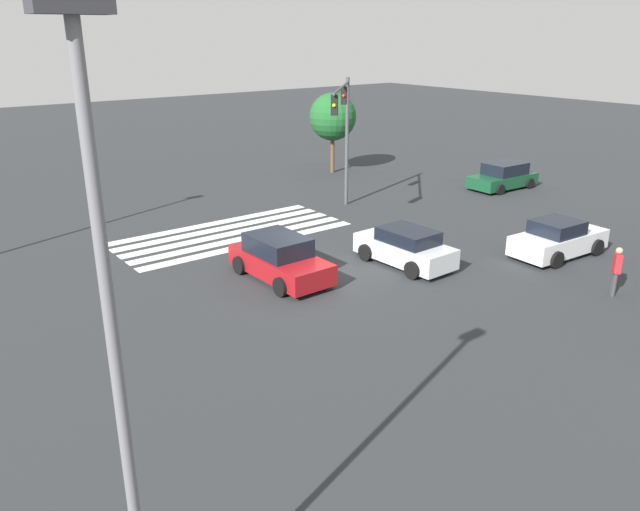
{
  "coord_description": "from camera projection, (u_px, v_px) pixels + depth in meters",
  "views": [
    {
      "loc": [
        13.37,
        17.49,
        8.77
      ],
      "look_at": [
        0.0,
        0.0,
        0.84
      ],
      "focal_mm": 35.0,
      "sensor_mm": 36.0,
      "label": 1
    }
  ],
  "objects": [
    {
      "name": "car_1",
      "position": [
        558.0,
        239.0,
        25.63
      ],
      "size": [
        4.39,
        2.26,
        1.54
      ],
      "rotation": [
        0.0,
        0.0,
        3.08
      ],
      "color": "silver",
      "rests_on": "ground_plane"
    },
    {
      "name": "pedestrian",
      "position": [
        616.0,
        269.0,
        21.63
      ],
      "size": [
        0.41,
        0.41,
        1.78
      ],
      "rotation": [
        0.0,
        0.0,
        -0.83
      ],
      "color": "#38383D",
      "rests_on": "ground_plane"
    },
    {
      "name": "car_3",
      "position": [
        280.0,
        259.0,
        23.25
      ],
      "size": [
        2.2,
        4.45,
        1.64
      ],
      "rotation": [
        0.0,
        0.0,
        1.59
      ],
      "color": "maroon",
      "rests_on": "ground_plane"
    },
    {
      "name": "car_4",
      "position": [
        405.0,
        247.0,
        24.63
      ],
      "size": [
        2.1,
        4.19,
        1.5
      ],
      "rotation": [
        0.0,
        0.0,
        -1.54
      ],
      "color": "silver",
      "rests_on": "ground_plane"
    },
    {
      "name": "street_light_pole_a",
      "position": [
        112.0,
        334.0,
        7.41
      ],
      "size": [
        0.8,
        0.36,
        9.13
      ],
      "color": "slate",
      "rests_on": "ground_plane"
    },
    {
      "name": "traffic_signal_mast",
      "position": [
        344.0,
        120.0,
        30.16
      ],
      "size": [
        4.61,
        4.61,
        6.59
      ],
      "rotation": [
        0.0,
        0.0,
        0.79
      ],
      "color": "#47474C",
      "rests_on": "ground_plane"
    },
    {
      "name": "car_2",
      "position": [
        503.0,
        176.0,
        36.7
      ],
      "size": [
        4.35,
        2.26,
        1.52
      ],
      "rotation": [
        0.0,
        0.0,
        -0.04
      ],
      "color": "#144728",
      "rests_on": "ground_plane"
    },
    {
      "name": "ground_plane",
      "position": [
        320.0,
        276.0,
        23.68
      ],
      "size": [
        135.3,
        135.3,
        0.0
      ],
      "primitive_type": "plane",
      "color": "#2B2D30"
    },
    {
      "name": "tree_corner_a",
      "position": [
        333.0,
        117.0,
        39.89
      ],
      "size": [
        3.02,
        3.02,
        5.13
      ],
      "color": "brown",
      "rests_on": "ground_plane"
    },
    {
      "name": "crosswalk_markings",
      "position": [
        232.0,
        233.0,
        28.68
      ],
      "size": [
        10.67,
        4.4,
        0.01
      ],
      "rotation": [
        0.0,
        0.0,
        1.57
      ],
      "color": "silver",
      "rests_on": "ground_plane"
    }
  ]
}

